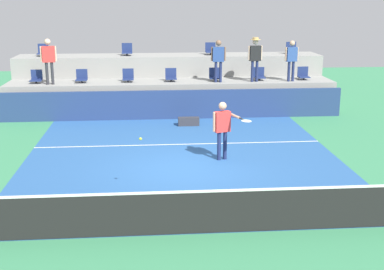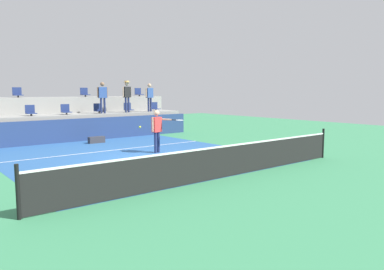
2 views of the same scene
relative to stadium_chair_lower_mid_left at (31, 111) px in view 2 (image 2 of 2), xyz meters
The scene contains 21 objects.
ground_plane 7.58m from the stadium_chair_lower_mid_left, 76.56° to the right, with size 40.00×40.00×0.00m, color #388456.
court_inner_paint 6.63m from the stadium_chair_lower_mid_left, 74.50° to the right, with size 9.00×10.00×0.01m, color #285693.
court_service_line 5.34m from the stadium_chair_lower_mid_left, 70.32° to the right, with size 9.00×0.06×0.00m, color white.
tennis_net 11.41m from the stadium_chair_lower_mid_left, 81.25° to the right, with size 10.48×0.08×1.07m.
sponsor_backboard 2.31m from the stadium_chair_lower_mid_left, 35.51° to the right, with size 13.00×0.16×1.10m, color navy.
seating_tier_lower 1.92m from the stadium_chair_lower_mid_left, ahead, with size 13.00×1.80×1.25m, color gray.
seating_tier_upper 2.58m from the stadium_chair_lower_mid_left, 47.19° to the left, with size 13.00×1.80×2.10m, color gray.
stadium_chair_lower_mid_left is the anchor object (origin of this frame).
stadium_chair_lower_center 1.70m from the stadium_chair_lower_mid_left, ahead, with size 0.44×0.40×0.52m.
stadium_chair_lower_mid_right 3.46m from the stadium_chair_lower_mid_left, ahead, with size 0.44×0.40×0.52m.
stadium_chair_lower_right 5.28m from the stadium_chair_lower_mid_left, ahead, with size 0.44×0.40×0.52m.
stadium_chair_lower_far_right 7.10m from the stadium_chair_lower_mid_left, ahead, with size 0.44×0.40×0.52m.
stadium_chair_upper_left 1.99m from the stadium_chair_lower_mid_left, 92.63° to the left, with size 0.44×0.40×0.52m.
stadium_chair_upper_right 4.03m from the stadium_chair_lower_mid_left, 27.21° to the left, with size 0.44×0.40×0.52m.
stadium_chair_upper_far_right 7.34m from the stadium_chair_lower_mid_left, 14.29° to the left, with size 0.44×0.40×0.52m.
tennis_player 7.14m from the stadium_chair_lower_mid_left, 66.22° to the right, with size 1.00×1.12×1.68m.
spectator_leaning_on_rail 3.65m from the stadium_chair_lower_mid_left, ahead, with size 0.58×0.24×1.65m.
spectator_with_hat 5.09m from the stadium_chair_lower_mid_left, ahead, with size 0.59×0.46×1.75m.
spectator_in_grey 6.53m from the stadium_chair_lower_mid_left, ahead, with size 0.57×0.25×1.61m.
tennis_ball 8.98m from the stadium_chair_lower_mid_left, 86.21° to the right, with size 0.07×0.07×0.07m.
equipment_bag 3.50m from the stadium_chair_lower_mid_left, 46.67° to the right, with size 0.76×0.28×0.30m, color #333338.
Camera 2 is at (-6.97, -11.34, 2.42)m, focal length 34.74 mm.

